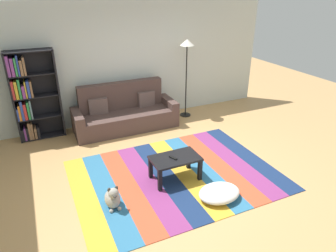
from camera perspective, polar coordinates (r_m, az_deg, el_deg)
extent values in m
plane|color=tan|center=(5.48, 2.35, -7.72)|extent=(14.00, 14.00, 0.00)
cube|color=silver|center=(7.16, -6.86, 11.81)|extent=(6.80, 0.10, 2.70)
cube|color=gold|center=(4.92, -15.15, -12.98)|extent=(0.34, 2.48, 0.01)
cube|color=teal|center=(4.96, -11.26, -12.18)|extent=(0.34, 2.48, 0.01)
cube|color=#C64C2D|center=(5.02, -7.46, -11.33)|extent=(0.34, 2.48, 0.01)
cube|color=#843370|center=(5.10, -3.80, -10.47)|extent=(0.34, 2.48, 0.01)
cube|color=navy|center=(5.21, -0.29, -9.60)|extent=(0.34, 2.48, 0.01)
cube|color=gold|center=(5.33, 3.06, -8.73)|extent=(0.34, 2.48, 0.01)
cube|color=teal|center=(5.47, 6.22, -7.88)|extent=(0.34, 2.48, 0.01)
cube|color=#C64C2D|center=(5.63, 9.21, -7.05)|extent=(0.34, 2.48, 0.01)
cube|color=#843370|center=(5.80, 12.01, -6.25)|extent=(0.34, 2.48, 0.01)
cube|color=navy|center=(5.99, 14.64, -5.48)|extent=(0.34, 2.48, 0.01)
cube|color=#4C3833|center=(6.87, -7.82, 1.05)|extent=(1.90, 0.80, 0.40)
cube|color=#4C3833|center=(6.96, -8.80, 5.72)|extent=(1.90, 0.20, 0.60)
cube|color=#4C3833|center=(6.65, -16.42, 0.14)|extent=(0.18, 0.80, 0.56)
cube|color=#4C3833|center=(7.18, 0.09, 3.04)|extent=(0.18, 0.80, 0.56)
cube|color=brown|center=(6.78, -12.89, 3.59)|extent=(0.42, 0.19, 0.36)
cube|color=brown|center=(7.06, -4.15, 5.02)|extent=(0.42, 0.19, 0.36)
cube|color=black|center=(6.73, -27.02, 4.52)|extent=(0.04, 0.28, 1.83)
cube|color=black|center=(6.73, -19.74, 5.81)|extent=(0.04, 0.28, 1.83)
cube|color=black|center=(6.85, -23.44, 5.51)|extent=(0.90, 0.01, 1.83)
cube|color=black|center=(7.04, -22.16, -1.70)|extent=(0.86, 0.28, 0.02)
cube|color=black|center=(6.87, -22.76, 1.66)|extent=(0.86, 0.28, 0.02)
cube|color=black|center=(6.72, -23.38, 5.18)|extent=(0.86, 0.28, 0.02)
cube|color=black|center=(6.60, -24.04, 8.84)|extent=(0.86, 0.28, 0.02)
cube|color=black|center=(6.50, -24.74, 12.63)|extent=(0.86, 0.28, 0.02)
cube|color=black|center=(6.96, -25.46, -1.42)|extent=(0.05, 0.18, 0.24)
cube|color=purple|center=(6.99, -25.11, -1.16)|extent=(0.03, 0.26, 0.26)
cube|color=black|center=(6.99, -24.76, -1.11)|extent=(0.04, 0.25, 0.26)
cube|color=#8C6647|center=(6.93, -24.44, -0.79)|extent=(0.04, 0.17, 0.37)
cube|color=#8C6647|center=(6.93, -24.05, -0.81)|extent=(0.04, 0.18, 0.34)
cube|color=#8C6647|center=(6.99, -23.51, -0.98)|extent=(0.05, 0.25, 0.24)
cube|color=black|center=(6.97, -23.04, -0.94)|extent=(0.05, 0.21, 0.24)
cube|color=#334CB2|center=(6.83, -26.24, 2.10)|extent=(0.03, 0.26, 0.25)
cube|color=orange|center=(6.79, -25.97, 2.35)|extent=(0.04, 0.21, 0.32)
cube|color=#334CB2|center=(6.80, -25.63, 2.78)|extent=(0.05, 0.25, 0.39)
cube|color=red|center=(6.79, -25.13, 2.57)|extent=(0.05, 0.22, 0.33)
cube|color=green|center=(6.76, -24.63, 2.69)|extent=(0.04, 0.16, 0.36)
cube|color=#668C99|center=(6.75, -24.25, 2.89)|extent=(0.03, 0.16, 0.39)
cube|color=red|center=(6.65, -27.00, 6.04)|extent=(0.04, 0.21, 0.36)
cube|color=gold|center=(6.64, -26.49, 6.07)|extent=(0.05, 0.19, 0.35)
cube|color=green|center=(6.65, -26.02, 6.35)|extent=(0.04, 0.22, 0.39)
cube|color=purple|center=(6.66, -25.41, 5.87)|extent=(0.05, 0.21, 0.25)
cube|color=gold|center=(6.67, -25.08, 6.32)|extent=(0.03, 0.25, 0.33)
cube|color=#334CB2|center=(6.66, -24.67, 6.41)|extent=(0.05, 0.25, 0.34)
cube|color=#8C6647|center=(6.64, -24.21, 6.40)|extent=(0.04, 0.20, 0.33)
cube|color=purple|center=(6.56, -27.74, 9.94)|extent=(0.05, 0.26, 0.39)
cube|color=purple|center=(6.56, -27.11, 9.84)|extent=(0.05, 0.25, 0.34)
cube|color=green|center=(6.54, -26.60, 9.91)|extent=(0.04, 0.21, 0.35)
cube|color=#334CB2|center=(6.51, -26.27, 10.12)|extent=(0.03, 0.18, 0.39)
cube|color=#8C6647|center=(6.55, -25.75, 9.85)|extent=(0.05, 0.23, 0.29)
cube|color=#8C6647|center=(6.53, -25.31, 10.15)|extent=(0.04, 0.21, 0.35)
cube|color=black|center=(4.97, 1.36, -6.05)|extent=(0.79, 0.47, 0.04)
cube|color=black|center=(4.81, -1.52, -10.12)|extent=(0.06, 0.06, 0.37)
cube|color=black|center=(5.08, 5.98, -8.15)|extent=(0.06, 0.06, 0.37)
cube|color=black|center=(5.11, -3.27, -7.81)|extent=(0.06, 0.06, 0.37)
cube|color=black|center=(5.37, 3.87, -6.09)|extent=(0.06, 0.06, 0.37)
ellipsoid|color=white|center=(4.77, 9.56, -12.24)|extent=(0.65, 0.50, 0.19)
ellipsoid|color=#9E998E|center=(4.62, -10.35, -13.23)|extent=(0.22, 0.30, 0.26)
sphere|color=#9E998E|center=(4.44, -10.16, -12.23)|extent=(0.15, 0.15, 0.15)
ellipsoid|color=#474440|center=(4.39, -9.94, -12.78)|extent=(0.06, 0.07, 0.05)
ellipsoid|color=#474440|center=(4.41, -10.95, -11.69)|extent=(0.05, 0.04, 0.08)
ellipsoid|color=#474440|center=(4.43, -9.62, -11.40)|extent=(0.05, 0.04, 0.08)
sphere|color=#9E998E|center=(4.57, -10.54, -15.36)|extent=(0.06, 0.06, 0.06)
sphere|color=#9E998E|center=(4.59, -9.05, -15.02)|extent=(0.06, 0.06, 0.06)
cylinder|color=black|center=(7.60, 3.25, 2.11)|extent=(0.26, 0.26, 0.02)
cylinder|color=black|center=(7.31, 3.41, 8.29)|extent=(0.03, 0.03, 1.68)
cone|color=white|center=(7.11, 3.60, 15.35)|extent=(0.32, 0.32, 0.14)
cube|color=black|center=(4.93, 0.94, -5.95)|extent=(0.10, 0.16, 0.02)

